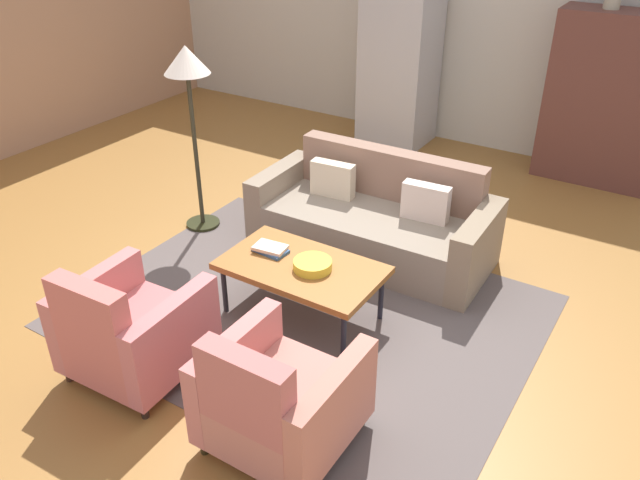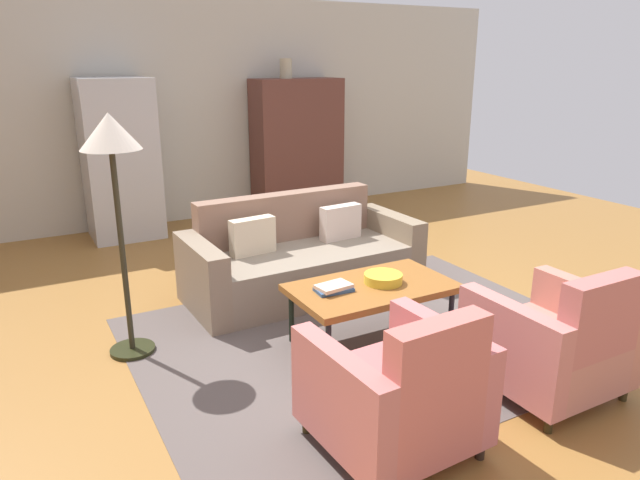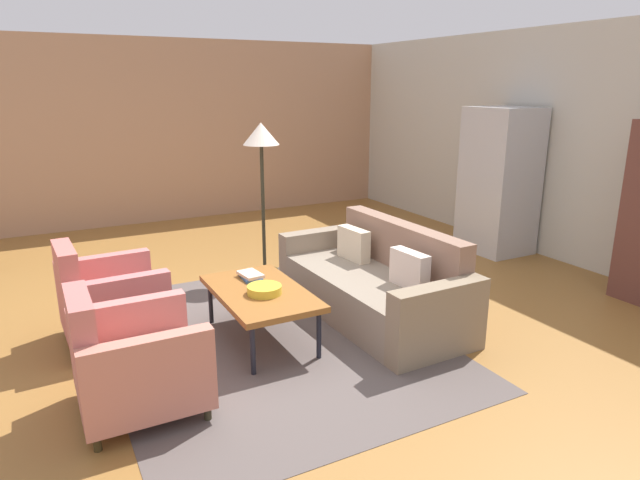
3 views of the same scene
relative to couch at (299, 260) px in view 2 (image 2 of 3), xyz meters
The scene contains 13 objects.
ground_plane 0.96m from the couch, 92.62° to the right, with size 11.39×11.39×0.00m, color olive.
wall_back 3.19m from the couch, 90.80° to the left, with size 9.49×0.12×2.80m, color beige.
area_rug 1.17m from the couch, 89.90° to the right, with size 3.40×2.60×0.01m, color #5A4F4C.
couch is the anchor object (origin of this frame).
coffee_table 1.19m from the couch, 89.91° to the right, with size 1.20×0.70×0.45m.
armchair_left 2.43m from the couch, 104.20° to the right, with size 0.83×0.83×0.88m.
armchair_right 2.43m from the couch, 75.64° to the right, with size 0.80×0.80×0.88m.
fruit_bowl 1.21m from the couch, 85.23° to the right, with size 0.29×0.29×0.07m, color gold.
book_stack 1.21m from the couch, 104.91° to the right, with size 0.27×0.19×0.05m.
cabinet 3.02m from the couch, 63.61° to the left, with size 1.20×0.51×1.80m.
vase_tall 3.32m from the couch, 66.23° to the left, with size 0.16×0.16×0.25m, color #B4AC8C.
refrigerator 2.82m from the couch, 112.41° to the left, with size 0.80×0.73×1.85m.
floor_lamp 2.05m from the couch, 163.21° to the right, with size 0.40×0.40×1.72m.
Camera 2 is at (-2.23, -3.60, 2.05)m, focal length 32.80 mm.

